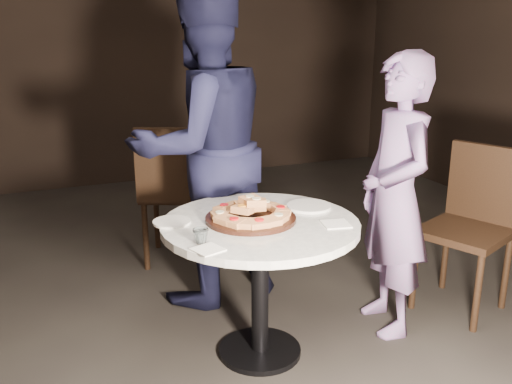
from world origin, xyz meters
TOP-DOWN VIEW (x-y plane):
  - floor at (0.00, 0.00)m, footprint 7.00×7.00m
  - table at (0.06, 0.01)m, footprint 1.15×1.15m
  - serving_board at (0.03, 0.05)m, footprint 0.50×0.50m
  - focaccia_pile at (0.03, 0.05)m, footprint 0.39×0.37m
  - plate_left at (-0.32, 0.16)m, footprint 0.18×0.18m
  - plate_right at (0.37, 0.11)m, footprint 0.29×0.29m
  - water_glass at (-0.27, -0.14)m, footprint 0.08×0.08m
  - napkin_near at (-0.27, -0.22)m, footprint 0.14×0.14m
  - napkin_far at (0.37, -0.16)m, footprint 0.14×0.14m
  - chair_far at (-0.02, 1.25)m, footprint 0.60×0.61m
  - chair_right at (1.39, 0.05)m, footprint 0.59×0.57m
  - diner_navy at (0.02, 0.73)m, footprint 1.01×0.86m
  - diner_teal at (0.81, 0.01)m, footprint 0.44×0.59m

SIDE VIEW (x-z plane):
  - floor at x=0.00m, z-range 0.00..0.00m
  - chair_right at x=1.39m, z-range 0.07..1.00m
  - chair_far at x=-0.02m, z-range 0.07..1.04m
  - table at x=0.06m, z-range 0.22..0.92m
  - napkin_near at x=-0.27m, z-range 0.70..0.70m
  - napkin_far at x=0.37m, z-range 0.70..0.70m
  - plate_left at x=-0.32m, z-range 0.70..0.71m
  - plate_right at x=0.37m, z-range 0.70..0.71m
  - serving_board at x=0.03m, z-range 0.70..0.72m
  - water_glass at x=-0.27m, z-range 0.70..0.76m
  - diner_teal at x=0.81m, z-range 0.00..1.47m
  - focaccia_pile at x=0.03m, z-range 0.69..0.79m
  - diner_navy at x=0.02m, z-range 0.00..1.82m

